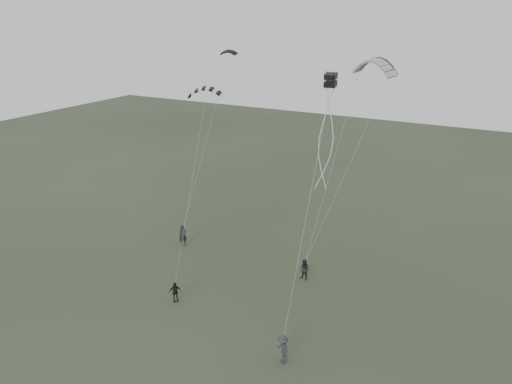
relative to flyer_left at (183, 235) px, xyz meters
The scene contains 9 objects.
ground 10.11m from the flyer_left, 44.18° to the right, with size 140.00×140.00×0.00m, color #2B3824.
flyer_left is the anchor object (origin of this frame).
flyer_right 11.98m from the flyer_left, ahead, with size 0.83×0.65×1.72m, color black.
flyer_center 9.25m from the flyer_left, 57.29° to the right, with size 0.90×0.38×1.54m, color black.
flyer_far 17.87m from the flyer_left, 34.57° to the right, with size 1.21×0.69×1.87m, color #2C2C31.
kite_dark_small 16.46m from the flyer_left, 59.62° to the left, with size 1.46×0.44×0.49m, color black, non-canonical shape.
kite_pale_large 21.89m from the flyer_left, 18.82° to the left, with size 3.92×0.88×1.61m, color #989A9C, non-canonical shape.
kite_striped 13.91m from the flyer_left, 14.79° to the right, with size 2.80×0.70×1.12m, color black, non-canonical shape.
kite_box 21.81m from the flyer_left, 18.04° to the right, with size 0.66×0.66×0.72m, color black, non-canonical shape.
Camera 1 is at (17.79, -25.48, 19.82)m, focal length 35.00 mm.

